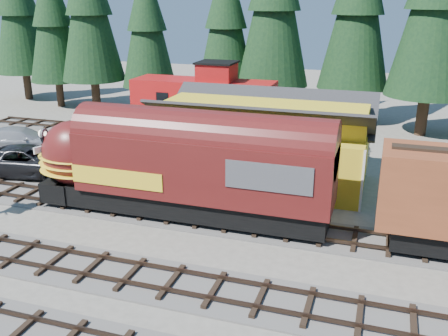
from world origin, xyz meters
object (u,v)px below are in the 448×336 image
(depot, at_px, (264,134))
(pickup_truck_a, at_px, (30,161))
(pickup_truck_b, at_px, (21,140))
(locomotive, at_px, (172,170))
(caboose, at_px, (204,105))

(depot, bearing_deg, pickup_truck_a, -165.89)
(pickup_truck_a, relative_size, pickup_truck_b, 1.08)
(locomotive, bearing_deg, caboose, 103.69)
(locomotive, xyz_separation_m, pickup_truck_b, (-14.92, 6.80, -1.61))
(depot, bearing_deg, caboose, 131.07)
(depot, height_order, pickup_truck_a, depot)
(depot, distance_m, caboose, 9.95)
(depot, xyz_separation_m, locomotive, (-3.13, -6.50, -0.45))
(locomotive, distance_m, caboose, 14.41)
(pickup_truck_a, bearing_deg, locomotive, -118.11)
(depot, height_order, pickup_truck_b, depot)
(pickup_truck_a, bearing_deg, depot, -89.22)
(pickup_truck_a, height_order, pickup_truck_b, pickup_truck_a)
(caboose, bearing_deg, locomotive, -76.31)
(pickup_truck_b, bearing_deg, pickup_truck_a, -158.04)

